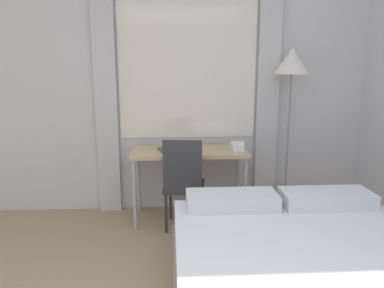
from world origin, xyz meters
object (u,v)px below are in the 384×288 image
object	(u,v)px
desk	(189,156)
book	(173,149)
desk_chair	(184,180)
telephone	(237,146)
standing_lamp	(292,73)

from	to	relation	value
desk	book	size ratio (longest dim) A/B	3.76
desk_chair	telephone	size ratio (longest dim) A/B	5.80
desk	telephone	bearing A→B (deg)	-4.19
desk_chair	book	size ratio (longest dim) A/B	2.96
desk	standing_lamp	xyz separation A→B (m)	(1.09, 0.08, 0.87)
desk_chair	standing_lamp	world-z (taller)	standing_lamp
telephone	book	size ratio (longest dim) A/B	0.51
desk_chair	book	bearing A→B (deg)	119.62
desk_chair	book	distance (m)	0.39
standing_lamp	telephone	bearing A→B (deg)	-168.70
desk	desk_chair	world-z (taller)	desk_chair
telephone	standing_lamp	bearing A→B (deg)	11.30
standing_lamp	book	size ratio (longest dim) A/B	5.68
book	desk_chair	bearing A→B (deg)	-68.12
desk	telephone	distance (m)	0.52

